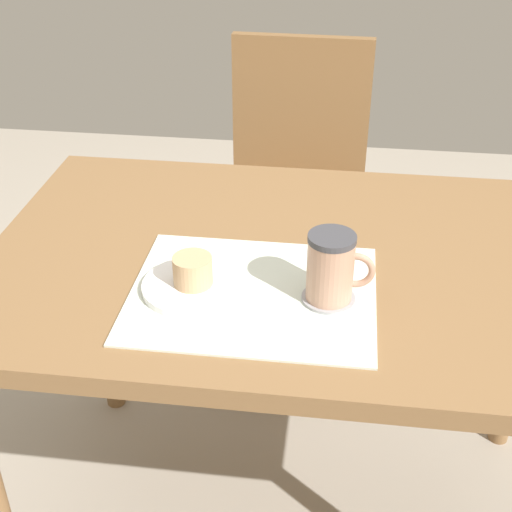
{
  "coord_description": "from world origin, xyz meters",
  "views": [
    {
      "loc": [
        0.06,
        -1.09,
        1.39
      ],
      "look_at": [
        -0.07,
        -0.09,
        0.76
      ],
      "focal_mm": 50.0,
      "sensor_mm": 36.0,
      "label": 1
    }
  ],
  "objects_px": {
    "pastry": "(193,271)",
    "coffee_mug": "(332,267)",
    "dining_table": "(300,293)",
    "pastry_plate": "(194,286)",
    "wooden_chair": "(294,190)"
  },
  "relations": [
    {
      "from": "pastry_plate",
      "to": "coffee_mug",
      "type": "distance_m",
      "value": 0.23
    },
    {
      "from": "dining_table",
      "to": "coffee_mug",
      "type": "height_order",
      "value": "coffee_mug"
    },
    {
      "from": "dining_table",
      "to": "wooden_chair",
      "type": "bearing_deg",
      "value": 95.37
    },
    {
      "from": "wooden_chair",
      "to": "pastry",
      "type": "distance_m",
      "value": 0.9
    },
    {
      "from": "coffee_mug",
      "to": "dining_table",
      "type": "bearing_deg",
      "value": 112.27
    },
    {
      "from": "dining_table",
      "to": "pastry",
      "type": "height_order",
      "value": "pastry"
    },
    {
      "from": "wooden_chair",
      "to": "pastry_plate",
      "type": "distance_m",
      "value": 0.89
    },
    {
      "from": "dining_table",
      "to": "pastry",
      "type": "bearing_deg",
      "value": -140.77
    },
    {
      "from": "wooden_chair",
      "to": "pastry",
      "type": "height_order",
      "value": "wooden_chair"
    },
    {
      "from": "pastry",
      "to": "coffee_mug",
      "type": "height_order",
      "value": "coffee_mug"
    },
    {
      "from": "dining_table",
      "to": "wooden_chair",
      "type": "distance_m",
      "value": 0.73
    },
    {
      "from": "dining_table",
      "to": "pastry_plate",
      "type": "relative_size",
      "value": 6.67
    },
    {
      "from": "wooden_chair",
      "to": "coffee_mug",
      "type": "bearing_deg",
      "value": 99.77
    },
    {
      "from": "wooden_chair",
      "to": "pastry",
      "type": "relative_size",
      "value": 13.62
    },
    {
      "from": "dining_table",
      "to": "pastry_plate",
      "type": "xyz_separation_m",
      "value": [
        -0.17,
        -0.14,
        0.09
      ]
    }
  ]
}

